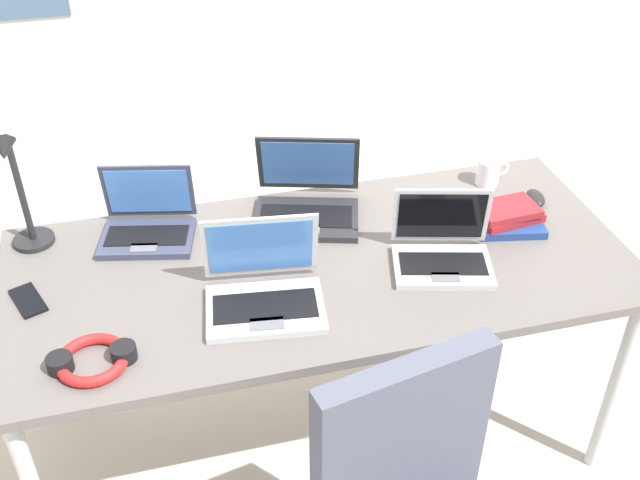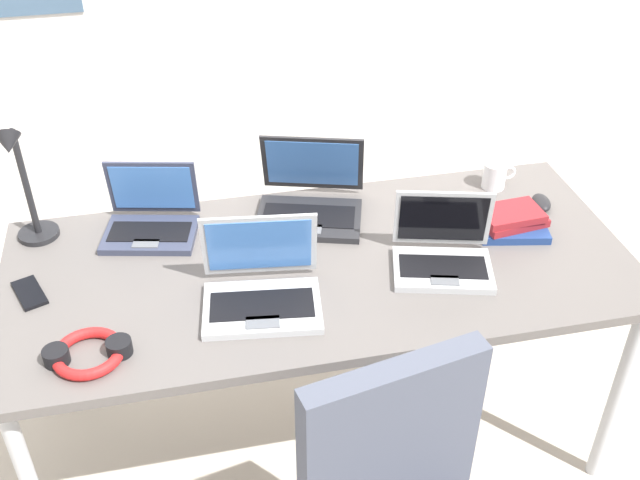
{
  "view_description": "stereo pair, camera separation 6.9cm",
  "coord_description": "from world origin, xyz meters",
  "px_view_note": "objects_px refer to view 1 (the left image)",
  "views": [
    {
      "loc": [
        -0.43,
        -1.67,
        2.06
      ],
      "look_at": [
        0.0,
        0.0,
        0.82
      ],
      "focal_mm": 42.46,
      "sensor_mm": 36.0,
      "label": 1
    },
    {
      "loc": [
        -0.37,
        -1.69,
        2.06
      ],
      "look_at": [
        0.0,
        0.0,
        0.82
      ],
      "focal_mm": 42.46,
      "sensor_mm": 36.0,
      "label": 2
    }
  ],
  "objects_px": {
    "desk_lamp": "(18,192)",
    "book_stack": "(508,217)",
    "laptop_near_lamp": "(307,201)",
    "computer_mouse": "(535,198)",
    "laptop_front_left": "(264,289)",
    "laptop_mid_desk": "(442,251)",
    "coffee_mug": "(489,172)",
    "headphones": "(92,359)",
    "laptop_front_right": "(148,224)",
    "cell_phone": "(28,300)"
  },
  "relations": [
    {
      "from": "desk_lamp",
      "to": "book_stack",
      "type": "distance_m",
      "value": 1.43
    },
    {
      "from": "laptop_near_lamp",
      "to": "computer_mouse",
      "type": "xyz_separation_m",
      "value": [
        0.73,
        -0.12,
        -0.03
      ]
    },
    {
      "from": "laptop_front_left",
      "to": "desk_lamp",
      "type": "bearing_deg",
      "value": 146.1
    },
    {
      "from": "desk_lamp",
      "to": "laptop_mid_desk",
      "type": "distance_m",
      "value": 1.2
    },
    {
      "from": "coffee_mug",
      "to": "book_stack",
      "type": "bearing_deg",
      "value": -101.07
    },
    {
      "from": "laptop_mid_desk",
      "to": "headphones",
      "type": "xyz_separation_m",
      "value": [
        -0.97,
        -0.17,
        -0.03
      ]
    },
    {
      "from": "desk_lamp",
      "to": "laptop_mid_desk",
      "type": "bearing_deg",
      "value": -17.73
    },
    {
      "from": "desk_lamp",
      "to": "laptop_mid_desk",
      "type": "height_order",
      "value": "desk_lamp"
    },
    {
      "from": "laptop_near_lamp",
      "to": "book_stack",
      "type": "height_order",
      "value": "laptop_near_lamp"
    },
    {
      "from": "laptop_mid_desk",
      "to": "laptop_near_lamp",
      "type": "height_order",
      "value": "laptop_near_lamp"
    },
    {
      "from": "laptop_front_right",
      "to": "headphones",
      "type": "distance_m",
      "value": 0.54
    },
    {
      "from": "laptop_front_left",
      "to": "coffee_mug",
      "type": "distance_m",
      "value": 0.94
    },
    {
      "from": "desk_lamp",
      "to": "coffee_mug",
      "type": "height_order",
      "value": "desk_lamp"
    },
    {
      "from": "laptop_mid_desk",
      "to": "computer_mouse",
      "type": "xyz_separation_m",
      "value": [
        0.41,
        0.22,
        -0.03
      ]
    },
    {
      "from": "laptop_front_left",
      "to": "computer_mouse",
      "type": "relative_size",
      "value": 3.55
    },
    {
      "from": "laptop_front_right",
      "to": "book_stack",
      "type": "xyz_separation_m",
      "value": [
        1.07,
        -0.22,
        -0.01
      ]
    },
    {
      "from": "laptop_mid_desk",
      "to": "book_stack",
      "type": "xyz_separation_m",
      "value": [
        0.27,
        0.13,
        -0.01
      ]
    },
    {
      "from": "laptop_front_left",
      "to": "book_stack",
      "type": "xyz_separation_m",
      "value": [
        0.79,
        0.17,
        -0.01
      ]
    },
    {
      "from": "cell_phone",
      "to": "laptop_front_left",
      "type": "bearing_deg",
      "value": -36.44
    },
    {
      "from": "desk_lamp",
      "to": "headphones",
      "type": "height_order",
      "value": "desk_lamp"
    },
    {
      "from": "laptop_mid_desk",
      "to": "cell_phone",
      "type": "height_order",
      "value": "laptop_mid_desk"
    },
    {
      "from": "laptop_mid_desk",
      "to": "laptop_front_right",
      "type": "distance_m",
      "value": 0.87
    },
    {
      "from": "laptop_front_left",
      "to": "laptop_mid_desk",
      "type": "height_order",
      "value": "laptop_front_left"
    },
    {
      "from": "coffee_mug",
      "to": "cell_phone",
      "type": "bearing_deg",
      "value": -170.02
    },
    {
      "from": "laptop_front_right",
      "to": "headphones",
      "type": "bearing_deg",
      "value": -108.38
    },
    {
      "from": "laptop_mid_desk",
      "to": "laptop_front_right",
      "type": "height_order",
      "value": "laptop_mid_desk"
    },
    {
      "from": "desk_lamp",
      "to": "laptop_near_lamp",
      "type": "xyz_separation_m",
      "value": [
        0.82,
        -0.02,
        -0.15
      ]
    },
    {
      "from": "cell_phone",
      "to": "coffee_mug",
      "type": "relative_size",
      "value": 1.2
    },
    {
      "from": "laptop_mid_desk",
      "to": "computer_mouse",
      "type": "bearing_deg",
      "value": 28.44
    },
    {
      "from": "cell_phone",
      "to": "coffee_mug",
      "type": "distance_m",
      "value": 1.48
    },
    {
      "from": "laptop_mid_desk",
      "to": "laptop_front_left",
      "type": "bearing_deg",
      "value": -174.82
    },
    {
      "from": "book_stack",
      "to": "coffee_mug",
      "type": "xyz_separation_m",
      "value": [
        0.05,
        0.25,
        0.01
      ]
    },
    {
      "from": "cell_phone",
      "to": "book_stack",
      "type": "bearing_deg",
      "value": -21.15
    },
    {
      "from": "headphones",
      "to": "laptop_mid_desk",
      "type": "bearing_deg",
      "value": 9.82
    },
    {
      "from": "book_stack",
      "to": "laptop_front_right",
      "type": "bearing_deg",
      "value": 168.24
    },
    {
      "from": "desk_lamp",
      "to": "laptop_front_left",
      "type": "xyz_separation_m",
      "value": [
        0.61,
        -0.41,
        -0.15
      ]
    },
    {
      "from": "laptop_front_left",
      "to": "book_stack",
      "type": "relative_size",
      "value": 1.47
    },
    {
      "from": "cell_phone",
      "to": "book_stack",
      "type": "relative_size",
      "value": 0.59
    },
    {
      "from": "desk_lamp",
      "to": "laptop_front_left",
      "type": "distance_m",
      "value": 0.75
    },
    {
      "from": "headphones",
      "to": "laptop_near_lamp",
      "type": "bearing_deg",
      "value": 37.73
    },
    {
      "from": "coffee_mug",
      "to": "desk_lamp",
      "type": "bearing_deg",
      "value": -179.69
    },
    {
      "from": "computer_mouse",
      "to": "book_stack",
      "type": "height_order",
      "value": "book_stack"
    },
    {
      "from": "desk_lamp",
      "to": "book_stack",
      "type": "height_order",
      "value": "desk_lamp"
    },
    {
      "from": "laptop_front_left",
      "to": "laptop_near_lamp",
      "type": "distance_m",
      "value": 0.44
    },
    {
      "from": "headphones",
      "to": "desk_lamp",
      "type": "bearing_deg",
      "value": 107.07
    },
    {
      "from": "computer_mouse",
      "to": "laptop_front_left",
      "type": "bearing_deg",
      "value": -151.66
    },
    {
      "from": "laptop_front_left",
      "to": "laptop_front_right",
      "type": "bearing_deg",
      "value": 124.94
    },
    {
      "from": "laptop_front_left",
      "to": "computer_mouse",
      "type": "xyz_separation_m",
      "value": [
        0.94,
        0.27,
        -0.03
      ]
    },
    {
      "from": "computer_mouse",
      "to": "cell_phone",
      "type": "bearing_deg",
      "value": -163.81
    },
    {
      "from": "cell_phone",
      "to": "headphones",
      "type": "height_order",
      "value": "headphones"
    }
  ]
}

